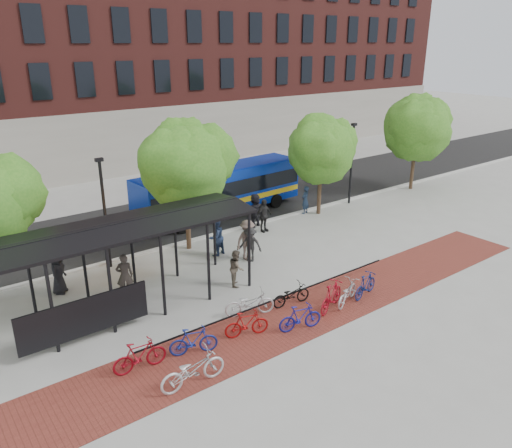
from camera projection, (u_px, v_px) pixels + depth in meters
ground at (276, 255)px, 24.44m from camera, size 160.00×160.00×0.00m
asphalt_street at (193, 213)px, 30.43m from camera, size 160.00×8.00×0.01m
curb at (230, 230)px, 27.42m from camera, size 160.00×0.25×0.12m
brick_strip at (317, 308)px, 19.57m from camera, size 24.00×3.00×0.01m
bike_rack_rail at (277, 309)px, 19.51m from camera, size 12.00×0.05×0.95m
building_brick at (184, 39)px, 46.12m from camera, size 55.00×14.00×20.00m
bus_shelter at (116, 238)px, 18.45m from camera, size 10.60×3.07×3.60m
tree_b at (186, 161)px, 23.77m from camera, size 5.15×4.20×6.47m
tree_c at (322, 147)px, 28.99m from camera, size 4.66×3.80×5.92m
tree_d at (418, 125)px, 33.95m from camera, size 5.39×4.40×6.55m
lamp_post_left at (105, 210)px, 22.23m from camera, size 0.35×0.20×5.12m
lamp_post_right at (352, 161)px, 31.28m from camera, size 0.35×0.20×5.12m
bus at (220, 188)px, 29.54m from camera, size 10.85×3.04×2.90m
bike_1 at (140, 356)px, 15.71m from camera, size 1.80×0.66×1.06m
bike_2 at (193, 370)px, 15.00m from camera, size 2.18×0.85×1.13m
bike_3 at (193, 341)px, 16.55m from camera, size 1.70×1.01×0.99m
bike_5 at (247, 324)px, 17.56m from camera, size 1.68×0.94×0.97m
bike_6 at (249, 303)px, 18.91m from camera, size 2.04×1.35×1.02m
bike_7 at (300, 318)px, 17.93m from camera, size 1.74×0.90×1.01m
bike_8 at (291, 295)px, 19.68m from camera, size 1.74×0.78×0.88m
bike_9 at (331, 296)px, 19.31m from camera, size 1.96×1.20×1.14m
bike_10 at (347, 293)px, 19.80m from camera, size 1.87×1.23×0.93m
bike_11 at (366, 285)px, 20.33m from camera, size 1.74×0.86×1.01m
pedestrian_0 at (58, 272)px, 20.47m from camera, size 1.01×1.07×1.84m
pedestrian_1 at (125, 276)px, 20.17m from camera, size 0.79×0.65×1.87m
pedestrian_2 at (216, 237)px, 24.12m from camera, size 1.05×0.90×1.87m
pedestrian_3 at (247, 240)px, 23.66m from camera, size 1.31×0.78×1.98m
pedestrian_4 at (264, 216)px, 27.14m from camera, size 1.10×0.53×1.83m
pedestrian_5 at (255, 210)px, 27.83m from camera, size 1.87×1.07×1.93m
pedestrian_7 at (305, 200)px, 30.02m from camera, size 0.72×0.59×1.71m
pedestrian_8 at (236, 268)px, 21.18m from camera, size 0.92×0.98×1.59m
pedestrian_9 at (250, 244)px, 23.48m from camera, size 1.16×1.26×1.70m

